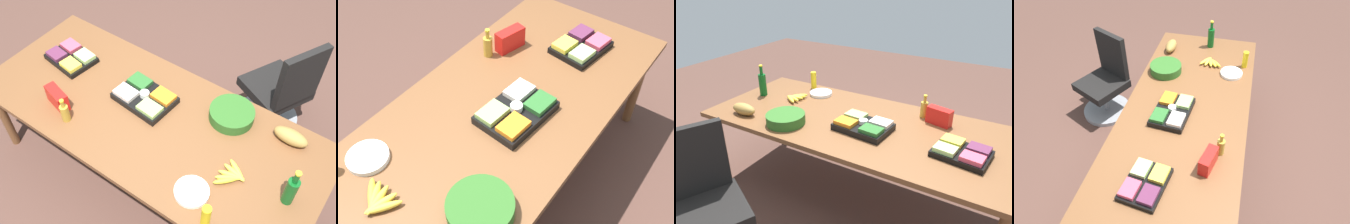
% 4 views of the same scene
% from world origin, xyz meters
% --- Properties ---
extents(ground_plane, '(10.00, 10.00, 0.00)m').
position_xyz_m(ground_plane, '(0.00, 0.00, 0.00)').
color(ground_plane, brown).
extents(conference_table, '(2.57, 1.10, 0.75)m').
position_xyz_m(conference_table, '(0.00, 0.00, 0.69)').
color(conference_table, brown).
rests_on(conference_table, ground).
extents(office_chair, '(0.64, 0.64, 0.98)m').
position_xyz_m(office_chair, '(-0.58, -1.10, 0.37)').
color(office_chair, gray).
rests_on(office_chair, ground).
extents(fruit_platter, '(0.39, 0.33, 0.07)m').
position_xyz_m(fruit_platter, '(0.86, -0.11, 0.79)').
color(fruit_platter, black).
rests_on(fruit_platter, conference_table).
extents(mustard_bottle, '(0.07, 0.07, 0.18)m').
position_xyz_m(mustard_bottle, '(-0.76, 0.45, 0.84)').
color(mustard_bottle, yellow).
rests_on(mustard_bottle, conference_table).
extents(veggie_tray, '(0.44, 0.33, 0.09)m').
position_xyz_m(veggie_tray, '(0.11, -0.10, 0.79)').
color(veggie_tray, black).
rests_on(veggie_tray, conference_table).
extents(wine_bottle, '(0.09, 0.09, 0.31)m').
position_xyz_m(wine_bottle, '(-1.08, 0.04, 0.87)').
color(wine_bottle, '#0C531A').
rests_on(wine_bottle, conference_table).
extents(salad_bowl, '(0.35, 0.35, 0.08)m').
position_xyz_m(salad_bowl, '(-0.49, -0.33, 0.80)').
color(salad_bowl, '#2B5E21').
rests_on(salad_bowl, conference_table).
extents(paper_plate_stack, '(0.23, 0.23, 0.03)m').
position_xyz_m(paper_plate_stack, '(-0.59, 0.33, 0.77)').
color(paper_plate_stack, white).
rests_on(paper_plate_stack, conference_table).
extents(dressing_bottle, '(0.06, 0.06, 0.20)m').
position_xyz_m(dressing_bottle, '(0.45, 0.36, 0.83)').
color(dressing_bottle, '#BA8F2F').
rests_on(dressing_bottle, conference_table).
extents(bread_loaf, '(0.24, 0.11, 0.10)m').
position_xyz_m(bread_loaf, '(-0.91, -0.38, 0.80)').
color(bread_loaf, olive).
rests_on(bread_loaf, conference_table).
extents(banana_bunch, '(0.18, 0.24, 0.04)m').
position_xyz_m(banana_bunch, '(-0.73, 0.10, 0.78)').
color(banana_bunch, yellow).
rests_on(banana_bunch, conference_table).
extents(chip_bag_red, '(0.21, 0.13, 0.14)m').
position_xyz_m(chip_bag_red, '(0.60, 0.29, 0.82)').
color(chip_bag_red, red).
rests_on(chip_bag_red, conference_table).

